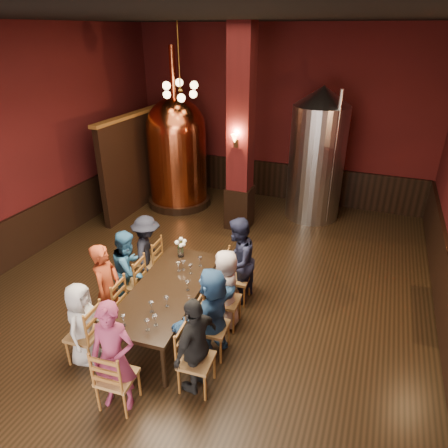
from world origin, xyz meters
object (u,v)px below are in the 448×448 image
at_px(dining_table, 168,291).
at_px(rose_vase, 180,245).
at_px(person_0, 82,324).
at_px(steel_vessel, 317,155).
at_px(person_2, 129,270).
at_px(person_1, 107,289).
at_px(copper_kettle, 177,152).

xyz_separation_m(dining_table, rose_vase, (-0.24, 0.92, 0.29)).
bearing_deg(person_0, steel_vessel, -29.29).
distance_m(dining_table, person_2, 0.91).
distance_m(person_1, steel_vessel, 5.98).
relative_size(person_1, steel_vessel, 0.48).
bearing_deg(dining_table, rose_vase, 99.91).
bearing_deg(person_2, rose_vase, -57.58).
relative_size(dining_table, copper_kettle, 0.62).
bearing_deg(person_2, person_0, 170.84).
bearing_deg(person_2, copper_kettle, 3.29).
xyz_separation_m(person_2, steel_vessel, (2.21, 4.86, 0.89)).
height_order(person_2, copper_kettle, copper_kettle).
bearing_deg(copper_kettle, person_1, -74.71).
bearing_deg(rose_vase, person_0, -105.07).
height_order(person_0, steel_vessel, steel_vessel).
relative_size(person_2, steel_vessel, 0.45).
bearing_deg(person_0, dining_table, -46.40).
xyz_separation_m(person_1, rose_vase, (0.59, 1.32, 0.22)).
xyz_separation_m(dining_table, person_2, (-0.87, 0.26, 0.03)).
bearing_deg(person_1, person_0, 173.41).
xyz_separation_m(person_0, rose_vase, (0.53, 1.99, 0.34)).
xyz_separation_m(person_0, person_2, (-0.10, 1.33, 0.08)).
height_order(dining_table, person_2, person_2).
bearing_deg(steel_vessel, person_1, -111.39).
bearing_deg(person_2, steel_vessel, -38.06).
relative_size(person_1, copper_kettle, 0.38).
distance_m(copper_kettle, rose_vase, 4.18).
distance_m(dining_table, steel_vessel, 5.37).
xyz_separation_m(dining_table, person_0, (-0.77, -1.06, -0.05)).
relative_size(copper_kettle, rose_vase, 11.29).
distance_m(person_1, rose_vase, 1.46).
bearing_deg(person_1, copper_kettle, 4.28).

